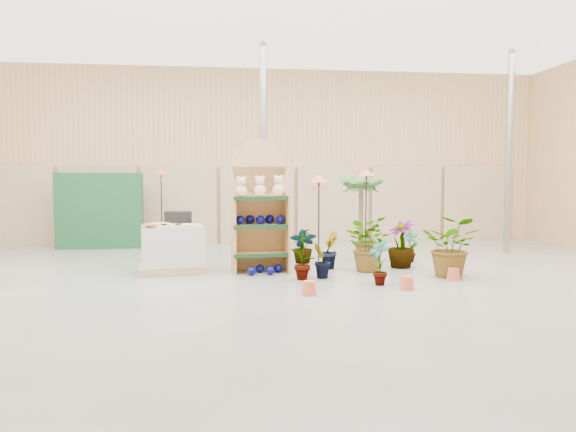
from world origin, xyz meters
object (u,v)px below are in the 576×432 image
pallet_stack (173,249)px  bird_table_front (319,182)px  display_shelf (260,211)px  potted_plant_2 (365,247)px

pallet_stack → bird_table_front: 2.85m
display_shelf → pallet_stack: (-1.55, 0.01, -0.67)m
bird_table_front → potted_plant_2: bearing=12.2°
bird_table_front → potted_plant_2: size_ratio=1.94×
pallet_stack → potted_plant_2: (3.41, -0.35, 0.04)m
pallet_stack → bird_table_front: bearing=-20.9°
pallet_stack → display_shelf: bearing=-9.3°
display_shelf → pallet_stack: bearing=174.3°
display_shelf → pallet_stack: display_shelf is taller
potted_plant_2 → display_shelf: bearing=169.6°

